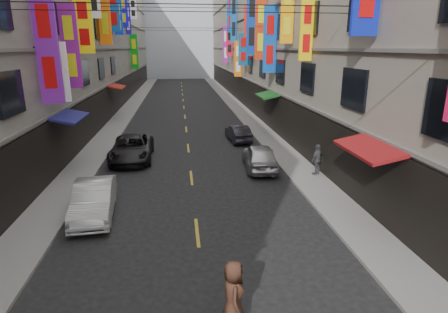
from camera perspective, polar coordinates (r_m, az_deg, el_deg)
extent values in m
cube|color=slate|center=(37.37, -15.27, 5.79)|extent=(2.00, 90.00, 0.12)
cube|color=slate|center=(37.52, 3.27, 6.37)|extent=(2.00, 90.00, 0.12)
cube|color=gray|center=(38.29, -25.83, 19.26)|extent=(10.00, 90.00, 19.00)
cube|color=black|center=(37.30, -16.89, 7.89)|extent=(0.12, 85.50, 3.00)
cube|color=#66635E|center=(37.11, -17.09, 10.48)|extent=(0.16, 90.00, 0.14)
cube|color=#66635E|center=(36.96, -17.51, 15.41)|extent=(0.16, 90.00, 0.14)
cube|color=#66635E|center=(37.09, -17.96, 20.34)|extent=(0.16, 90.00, 0.14)
cube|color=gray|center=(38.59, 12.91, 20.36)|extent=(10.00, 90.00, 19.00)
cube|color=black|center=(37.48, 4.75, 8.56)|extent=(0.12, 85.50, 3.00)
cube|color=#66635E|center=(37.29, 4.80, 11.15)|extent=(0.16, 90.00, 0.14)
cube|color=#66635E|center=(37.14, 4.92, 16.07)|extent=(0.16, 90.00, 0.14)
cube|color=#66635E|center=(37.27, 5.04, 21.00)|extent=(0.16, 90.00, 0.14)
cube|color=silver|center=(86.51, -6.86, 19.16)|extent=(18.00, 8.00, 22.00)
cube|color=#691A8F|center=(19.48, -25.35, 14.80)|extent=(1.01, 0.18, 5.11)
cylinder|color=black|center=(19.50, -25.50, 14.79)|extent=(1.11, 0.08, 0.08)
cube|color=silver|center=(21.36, -23.68, 11.67)|extent=(0.79, 0.18, 3.00)
cylinder|color=black|center=(21.37, -23.81, 11.66)|extent=(0.89, 0.08, 0.08)
cube|color=yellow|center=(22.02, 12.46, 18.44)|extent=(0.72, 0.18, 3.37)
cylinder|color=black|center=(22.03, 12.59, 18.43)|extent=(0.82, 0.08, 0.08)
cube|color=#771578|center=(23.39, -22.37, 15.22)|extent=(0.93, 0.18, 4.55)
cylinder|color=black|center=(23.40, -22.49, 15.20)|extent=(1.03, 0.08, 0.08)
cube|color=orange|center=(25.69, 9.61, 20.88)|extent=(0.82, 0.18, 3.82)
cylinder|color=black|center=(25.70, 9.73, 20.88)|extent=(0.92, 0.08, 0.08)
cube|color=yellow|center=(26.64, -20.60, 18.40)|extent=(1.11, 0.18, 3.62)
cylinder|color=black|center=(26.66, -20.71, 18.39)|extent=(1.21, 0.08, 0.08)
cube|color=#0F4BB3|center=(29.58, 6.99, 17.23)|extent=(0.98, 0.18, 4.83)
cylinder|color=black|center=(29.59, 7.09, 17.23)|extent=(1.08, 0.08, 0.08)
cube|color=red|center=(33.13, 5.58, 18.87)|extent=(0.91, 0.18, 5.09)
cylinder|color=black|center=(33.14, 5.67, 18.87)|extent=(1.01, 0.08, 0.08)
cube|color=orange|center=(34.58, -17.86, 20.89)|extent=(0.97, 0.18, 5.98)
cylinder|color=black|center=(34.58, -17.95, 20.89)|extent=(1.07, 0.08, 0.08)
cube|color=#0E37A3|center=(37.00, 4.23, 19.73)|extent=(0.93, 0.18, 5.80)
cylinder|color=black|center=(37.01, 4.31, 19.73)|extent=(1.03, 0.08, 0.08)
cube|color=#0D4A99|center=(39.12, -16.52, 20.82)|extent=(1.08, 0.18, 4.11)
cylinder|color=black|center=(39.13, -16.60, 20.81)|extent=(1.18, 0.08, 0.08)
cube|color=red|center=(39.53, 3.66, 19.92)|extent=(0.73, 0.18, 3.07)
cylinder|color=black|center=(39.54, 3.73, 19.91)|extent=(0.83, 0.08, 0.08)
cube|color=#0A5383|center=(41.12, 2.95, 15.98)|extent=(0.99, 0.18, 3.29)
cylinder|color=black|center=(41.13, 3.02, 15.98)|extent=(1.09, 0.08, 0.08)
cube|color=#1034C2|center=(42.77, -15.81, 19.74)|extent=(0.83, 0.18, 3.46)
cylinder|color=black|center=(42.77, -15.88, 19.73)|extent=(0.93, 0.08, 0.08)
cube|color=#1510C4|center=(45.29, -15.21, 20.64)|extent=(1.12, 0.18, 3.32)
cylinder|color=black|center=(45.30, -15.28, 20.63)|extent=(1.22, 0.08, 0.08)
cube|color=orange|center=(45.00, 2.15, 14.65)|extent=(0.87, 0.18, 4.04)
cylinder|color=black|center=(45.01, 2.21, 14.65)|extent=(0.97, 0.08, 0.08)
cube|color=#0D52A7|center=(49.28, 1.48, 20.34)|extent=(0.75, 0.18, 5.82)
cylinder|color=black|center=(49.29, 1.54, 20.34)|extent=(0.85, 0.08, 0.08)
cube|color=#1E0EAA|center=(51.30, -14.45, 19.62)|extent=(0.69, 0.18, 3.67)
cylinder|color=black|center=(51.31, -14.50, 19.61)|extent=(0.79, 0.08, 0.08)
cube|color=#0D469E|center=(51.39, 1.03, 21.11)|extent=(0.92, 0.18, 4.89)
cylinder|color=black|center=(51.39, 1.09, 21.11)|extent=(1.02, 0.08, 0.08)
cube|color=red|center=(52.54, 0.84, 16.99)|extent=(0.85, 0.18, 3.52)
cylinder|color=black|center=(52.54, 0.90, 16.99)|extent=(0.95, 0.08, 0.08)
cube|color=#0B8015|center=(54.61, -13.52, 15.26)|extent=(0.99, 0.18, 4.62)
cylinder|color=black|center=(54.61, -13.57, 15.26)|extent=(1.09, 0.08, 0.08)
cube|color=white|center=(57.28, -13.68, 21.08)|extent=(0.91, 0.18, 2.81)
cylinder|color=black|center=(57.29, -13.74, 21.08)|extent=(1.01, 0.08, 0.08)
cube|color=#991B95|center=(56.96, 0.25, 16.70)|extent=(0.80, 0.18, 5.24)
cylinder|color=black|center=(56.97, 0.30, 16.70)|extent=(0.90, 0.08, 0.08)
cube|color=maroon|center=(14.56, 21.24, 1.24)|extent=(1.39, 3.20, 0.41)
cube|color=navy|center=(21.49, -22.51, 5.67)|extent=(1.39, 3.20, 0.41)
cube|color=#154F19|center=(29.40, 6.68, 9.34)|extent=(1.39, 3.20, 0.41)
cube|color=maroon|center=(37.02, -16.08, 10.24)|extent=(1.39, 3.20, 0.41)
cylinder|color=black|center=(16.49, -5.48, 22.13)|extent=(14.00, 0.04, 0.04)
cylinder|color=black|center=(30.53, -6.31, 21.64)|extent=(14.00, 0.04, 0.04)
cylinder|color=black|center=(44.44, -6.53, 18.89)|extent=(14.00, 0.04, 0.04)
cube|color=gold|center=(14.00, -4.11, -11.41)|extent=(0.12, 2.20, 0.01)
cube|color=gold|center=(19.51, -4.99, -3.23)|extent=(0.12, 2.20, 0.01)
cube|color=gold|center=(25.25, -5.47, 1.30)|extent=(0.12, 2.20, 0.01)
cube|color=gold|center=(31.08, -5.78, 4.14)|extent=(0.12, 2.20, 0.01)
cube|color=gold|center=(36.97, -5.98, 6.08)|extent=(0.12, 2.20, 0.01)
cube|color=gold|center=(42.89, -6.13, 7.48)|extent=(0.12, 2.20, 0.01)
cube|color=gold|center=(48.83, -6.25, 8.55)|extent=(0.12, 2.20, 0.01)
cube|color=gold|center=(54.78, -6.34, 9.38)|extent=(0.12, 2.20, 0.01)
cube|color=gold|center=(60.74, -6.41, 10.05)|extent=(0.12, 2.20, 0.01)
cube|color=gold|center=(66.71, -6.47, 10.60)|extent=(0.12, 2.20, 0.01)
cube|color=gold|center=(72.68, -6.52, 11.06)|extent=(0.12, 2.20, 0.01)
cylinder|color=black|center=(19.84, 4.56, -2.14)|extent=(0.25, 0.51, 0.50)
cylinder|color=black|center=(21.07, 4.87, -1.04)|extent=(0.25, 0.51, 0.50)
cube|color=black|center=(20.41, 4.73, -1.17)|extent=(0.65, 1.33, 0.18)
cube|color=black|center=(20.54, 4.81, -0.03)|extent=(0.46, 0.62, 0.22)
cylinder|color=black|center=(19.79, 4.61, -0.82)|extent=(0.18, 0.36, 0.88)
cylinder|color=black|center=(19.69, 4.64, 0.16)|extent=(0.50, 0.20, 0.06)
imported|color=silver|center=(15.83, -19.22, -6.21)|extent=(1.83, 4.31, 1.38)
imported|color=black|center=(23.02, -13.85, 1.23)|extent=(2.42, 5.14, 1.42)
imported|color=silver|center=(20.78, 5.46, 0.01)|extent=(1.93, 4.23, 1.41)
imported|color=#292830|center=(26.94, 2.16, 3.59)|extent=(1.57, 3.67, 1.18)
imported|color=#505052|center=(19.95, 14.05, -0.43)|extent=(1.09, 0.99, 1.62)
imported|color=#47291C|center=(9.45, 1.43, -20.31)|extent=(0.60, 0.86, 1.74)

